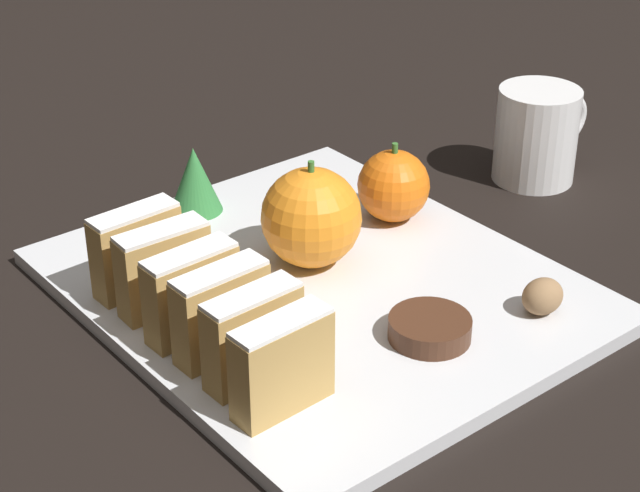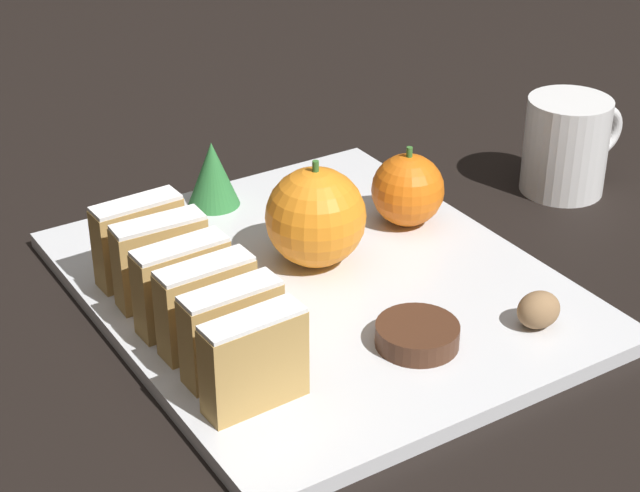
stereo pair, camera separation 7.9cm
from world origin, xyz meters
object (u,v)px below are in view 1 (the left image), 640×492
at_px(orange_far, 311,217).
at_px(walnut, 543,296).
at_px(orange_near, 394,186).
at_px(chocolate_cookie, 430,328).
at_px(coffee_mug, 538,134).

relative_size(orange_far, walnut, 2.64).
xyz_separation_m(orange_near, walnut, (-0.01, -0.17, -0.02)).
xyz_separation_m(orange_near, chocolate_cookie, (-0.10, -0.15, -0.02)).
bearing_deg(walnut, chocolate_cookie, 162.81).
relative_size(orange_near, walnut, 2.10).
distance_m(orange_far, coffee_mug, 0.27).
height_order(orange_near, walnut, orange_near).
bearing_deg(chocolate_cookie, orange_far, 89.27).
bearing_deg(walnut, coffee_mug, 42.31).
distance_m(orange_near, coffee_mug, 0.17).
height_order(walnut, chocolate_cookie, walnut).
bearing_deg(coffee_mug, chocolate_cookie, -152.29).
distance_m(walnut, coffee_mug, 0.25).
bearing_deg(walnut, orange_far, 117.64).
bearing_deg(orange_near, chocolate_cookie, -123.93).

